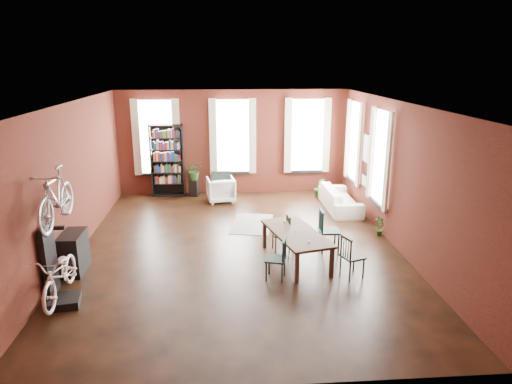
{
  "coord_description": "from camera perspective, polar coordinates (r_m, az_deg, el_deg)",
  "views": [
    {
      "loc": [
        -0.31,
        -9.42,
        4.03
      ],
      "look_at": [
        0.43,
        0.6,
        1.13
      ],
      "focal_mm": 32.0,
      "sensor_mm": 36.0,
      "label": 1
    }
  ],
  "objects": [
    {
      "name": "bike_trainer",
      "position": [
        8.66,
        -22.78,
        -12.47
      ],
      "size": [
        0.57,
        0.57,
        0.14
      ],
      "primitive_type": "cube",
      "rotation": [
        0.0,
        0.0,
        0.16
      ],
      "color": "black",
      "rests_on": "ground"
    },
    {
      "name": "dining_table",
      "position": [
        9.53,
        4.98,
        -6.83
      ],
      "size": [
        1.33,
        2.06,
        0.65
      ],
      "primitive_type": "cube",
      "rotation": [
        0.0,
        0.0,
        0.26
      ],
      "color": "#4A382C",
      "rests_on": "ground"
    },
    {
      "name": "bicycle_hung",
      "position": [
        8.35,
        -23.96,
        1.56
      ],
      "size": [
        0.47,
        1.0,
        1.66
      ],
      "primitive_type": "imported",
      "color": "#A5A8AD",
      "rests_on": "bike_wall_rack"
    },
    {
      "name": "dining_chair_d",
      "position": [
        10.07,
        9.14,
        -4.8
      ],
      "size": [
        0.44,
        0.44,
        0.94
      ],
      "primitive_type": "cube",
      "rotation": [
        0.0,
        0.0,
        1.55
      ],
      "color": "#193734",
      "rests_on": "ground"
    },
    {
      "name": "plant_by_sofa",
      "position": [
        14.05,
        7.89,
        -0.13
      ],
      "size": [
        0.36,
        0.62,
        0.27
      ],
      "primitive_type": "imported",
      "rotation": [
        0.0,
        0.0,
        -0.04
      ],
      "color": "#345D25",
      "rests_on": "ground"
    },
    {
      "name": "room",
      "position": [
        10.23,
        -1.01,
        5.44
      ],
      "size": [
        9.0,
        9.04,
        3.22
      ],
      "color": "black",
      "rests_on": "ground"
    },
    {
      "name": "console_table",
      "position": [
        9.73,
        -21.81,
        -7.03
      ],
      "size": [
        0.4,
        0.8,
        0.8
      ],
      "primitive_type": "cube",
      "color": "black",
      "rests_on": "ground"
    },
    {
      "name": "bookshelf",
      "position": [
        14.13,
        -11.01,
        3.85
      ],
      "size": [
        1.0,
        0.32,
        2.2
      ],
      "primitive_type": "cube",
      "color": "black",
      "rests_on": "ground"
    },
    {
      "name": "white_armchair",
      "position": [
        13.48,
        -4.41,
        0.45
      ],
      "size": [
        0.88,
        0.84,
        0.8
      ],
      "primitive_type": "imported",
      "rotation": [
        0.0,
        0.0,
        3.29
      ],
      "color": "white",
      "rests_on": "ground"
    },
    {
      "name": "plant_small",
      "position": [
        11.32,
        15.11,
        -4.87
      ],
      "size": [
        0.44,
        0.54,
        0.17
      ],
      "primitive_type": "imported",
      "rotation": [
        0.0,
        0.0,
        0.47
      ],
      "color": "#2E5421",
      "rests_on": "ground"
    },
    {
      "name": "dining_chair_c",
      "position": [
        9.03,
        11.97,
        -7.87
      ],
      "size": [
        0.49,
        0.49,
        0.83
      ],
      "primitive_type": "cube",
      "rotation": [
        0.0,
        0.0,
        1.92
      ],
      "color": "#1D2F1C",
      "rests_on": "ground"
    },
    {
      "name": "plant_on_stand",
      "position": [
        14.05,
        -7.71,
        2.43
      ],
      "size": [
        0.67,
        0.7,
        0.45
      ],
      "primitive_type": "imported",
      "rotation": [
        0.0,
        0.0,
        0.29
      ],
      "color": "#245120",
      "rests_on": "plant_stand"
    },
    {
      "name": "bicycle_floor",
      "position": [
        8.33,
        -23.57,
        -7.11
      ],
      "size": [
        0.56,
        0.84,
        1.59
      ],
      "primitive_type": "imported",
      "rotation": [
        0.0,
        0.0,
        0.01
      ],
      "color": "white",
      "rests_on": "bike_trainer"
    },
    {
      "name": "dining_chair_b",
      "position": [
        10.0,
        3.16,
        -5.21
      ],
      "size": [
        0.4,
        0.4,
        0.8
      ],
      "primitive_type": "cube",
      "rotation": [
        0.0,
        0.0,
        -1.47
      ],
      "color": "black",
      "rests_on": "ground"
    },
    {
      "name": "striped_rug",
      "position": [
        11.71,
        -0.51,
        -4.0
      ],
      "size": [
        1.25,
        1.72,
        0.01
      ],
      "primitive_type": "cube",
      "rotation": [
        0.0,
        0.0,
        -0.18
      ],
      "color": "black",
      "rests_on": "ground"
    },
    {
      "name": "plant_stand",
      "position": [
        14.17,
        -7.75,
        0.52
      ],
      "size": [
        0.31,
        0.31,
        0.51
      ],
      "primitive_type": "cube",
      "rotation": [
        0.0,
        0.0,
        -0.25
      ],
      "color": "black",
      "rests_on": "ground"
    },
    {
      "name": "bike_wall_rack",
      "position": [
        8.89,
        -24.4,
        -7.77
      ],
      "size": [
        0.16,
        0.6,
        1.3
      ],
      "primitive_type": "cube",
      "color": "black",
      "rests_on": "ground"
    },
    {
      "name": "cream_sofa",
      "position": [
        12.97,
        10.52,
        -0.38
      ],
      "size": [
        0.61,
        2.08,
        0.81
      ],
      "primitive_type": "imported",
      "rotation": [
        0.0,
        0.0,
        1.57
      ],
      "color": "beige",
      "rests_on": "ground"
    },
    {
      "name": "dining_chair_a",
      "position": [
        8.76,
        2.47,
        -8.34
      ],
      "size": [
        0.47,
        0.47,
        0.81
      ],
      "primitive_type": "cube",
      "rotation": [
        0.0,
        0.0,
        -1.86
      ],
      "color": "#1A3A36",
      "rests_on": "ground"
    }
  ]
}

